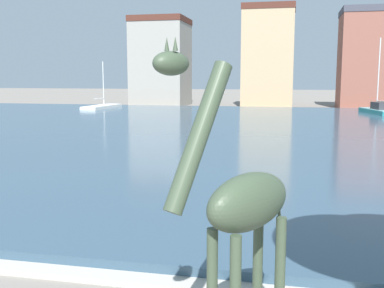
# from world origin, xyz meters

# --- Properties ---
(harbor_water) EXTENTS (90.46, 50.79, 0.32)m
(harbor_water) POSITION_xyz_m (0.00, 32.17, 0.16)
(harbor_water) COLOR #334C60
(harbor_water) RESTS_ON ground
(quay_edge_coping) EXTENTS (90.46, 0.50, 0.12)m
(quay_edge_coping) POSITION_xyz_m (0.00, 6.52, 0.06)
(quay_edge_coping) COLOR #ADA89E
(quay_edge_coping) RESTS_ON ground
(giraffe_statue) EXTENTS (1.67, 2.36, 4.49)m
(giraffe_statue) POSITION_xyz_m (4.30, 4.27, 2.29)
(giraffe_statue) COLOR #3D4C38
(giraffe_statue) RESTS_ON ground
(sailboat_white) EXTENTS (2.45, 8.26, 5.88)m
(sailboat_white) POSITION_xyz_m (-17.56, 51.29, 0.35)
(sailboat_white) COLOR white
(sailboat_white) RESTS_ON ground
(sailboat_teal) EXTENTS (3.33, 7.20, 7.97)m
(sailboat_teal) POSITION_xyz_m (13.34, 49.14, 0.54)
(sailboat_teal) COLOR teal
(sailboat_teal) RESTS_ON ground
(townhouse_end_terrace) EXTENTS (7.51, 7.65, 12.28)m
(townhouse_end_terrace) POSITION_xyz_m (-13.67, 62.73, 6.15)
(townhouse_end_terrace) COLOR gray
(townhouse_end_terrace) RESTS_ON ground
(townhouse_wide_warehouse) EXTENTS (6.85, 5.24, 13.42)m
(townhouse_wide_warehouse) POSITION_xyz_m (1.43, 61.73, 6.72)
(townhouse_wide_warehouse) COLOR tan
(townhouse_wide_warehouse) RESTS_ON ground
(townhouse_tall_gabled) EXTENTS (7.00, 7.44, 12.71)m
(townhouse_tall_gabled) POSITION_xyz_m (14.05, 62.67, 6.37)
(townhouse_tall_gabled) COLOR #8E5142
(townhouse_tall_gabled) RESTS_ON ground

